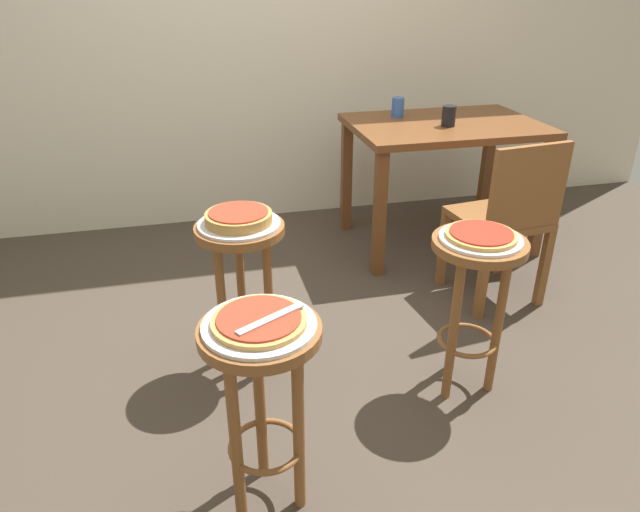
{
  "coord_description": "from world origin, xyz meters",
  "views": [
    {
      "loc": [
        -0.46,
        -2.11,
        1.55
      ],
      "look_at": [
        -0.02,
        -0.26,
        0.59
      ],
      "focal_mm": 32.28,
      "sensor_mm": 36.0,
      "label": 1
    }
  ],
  "objects_px": {
    "condiment_shaker": "(452,116)",
    "pizza_server_knife": "(271,318)",
    "serving_plate_foreground": "(259,325)",
    "pizza_foreground": "(259,320)",
    "serving_plate_middle": "(481,239)",
    "cup_near_edge": "(449,116)",
    "stool_middle": "(474,283)",
    "pizza_leftside": "(239,217)",
    "stool_leftside": "(242,267)",
    "serving_plate_leftside": "(239,224)",
    "cup_far_edge": "(398,107)",
    "pizza_middle": "(481,235)",
    "stool_foreground": "(262,379)",
    "wooden_chair": "(507,216)",
    "dining_table": "(444,141)"
  },
  "relations": [
    {
      "from": "pizza_leftside",
      "to": "pizza_server_knife",
      "type": "relative_size",
      "value": 1.17
    },
    {
      "from": "condiment_shaker",
      "to": "pizza_server_knife",
      "type": "bearing_deg",
      "value": -127.95
    },
    {
      "from": "pizza_middle",
      "to": "serving_plate_middle",
      "type": "bearing_deg",
      "value": 90.0
    },
    {
      "from": "serving_plate_leftside",
      "to": "cup_far_edge",
      "type": "xyz_separation_m",
      "value": [
        1.08,
        1.18,
        0.14
      ]
    },
    {
      "from": "serving_plate_foreground",
      "to": "pizza_foreground",
      "type": "relative_size",
      "value": 1.2
    },
    {
      "from": "serving_plate_middle",
      "to": "pizza_leftside",
      "type": "height_order",
      "value": "pizza_leftside"
    },
    {
      "from": "wooden_chair",
      "to": "pizza_server_knife",
      "type": "relative_size",
      "value": 3.86
    },
    {
      "from": "stool_leftside",
      "to": "pizza_leftside",
      "type": "relative_size",
      "value": 2.56
    },
    {
      "from": "pizza_foreground",
      "to": "stool_middle",
      "type": "distance_m",
      "value": 0.96
    },
    {
      "from": "dining_table",
      "to": "condiment_shaker",
      "type": "relative_size",
      "value": 13.03
    },
    {
      "from": "stool_middle",
      "to": "condiment_shaker",
      "type": "distance_m",
      "value": 1.41
    },
    {
      "from": "stool_middle",
      "to": "cup_near_edge",
      "type": "relative_size",
      "value": 5.88
    },
    {
      "from": "wooden_chair",
      "to": "pizza_server_knife",
      "type": "bearing_deg",
      "value": -143.2
    },
    {
      "from": "serving_plate_middle",
      "to": "stool_leftside",
      "type": "height_order",
      "value": "serving_plate_middle"
    },
    {
      "from": "stool_leftside",
      "to": "cup_far_edge",
      "type": "distance_m",
      "value": 1.64
    },
    {
      "from": "stool_leftside",
      "to": "condiment_shaker",
      "type": "relative_size",
      "value": 7.94
    },
    {
      "from": "condiment_shaker",
      "to": "pizza_foreground",
      "type": "bearing_deg",
      "value": -128.91
    },
    {
      "from": "stool_middle",
      "to": "pizza_server_knife",
      "type": "xyz_separation_m",
      "value": [
        -0.83,
        -0.39,
        0.22
      ]
    },
    {
      "from": "serving_plate_foreground",
      "to": "pizza_foreground",
      "type": "bearing_deg",
      "value": 0.0
    },
    {
      "from": "serving_plate_leftside",
      "to": "serving_plate_foreground",
      "type": "bearing_deg",
      "value": -91.96
    },
    {
      "from": "cup_far_edge",
      "to": "wooden_chair",
      "type": "distance_m",
      "value": 1.03
    },
    {
      "from": "pizza_foreground",
      "to": "serving_plate_middle",
      "type": "xyz_separation_m",
      "value": [
        0.86,
        0.37,
        -0.02
      ]
    },
    {
      "from": "pizza_leftside",
      "to": "cup_far_edge",
      "type": "distance_m",
      "value": 1.61
    },
    {
      "from": "serving_plate_leftside",
      "to": "pizza_foreground",
      "type": "bearing_deg",
      "value": -91.96
    },
    {
      "from": "cup_far_edge",
      "to": "condiment_shaker",
      "type": "relative_size",
      "value": 1.35
    },
    {
      "from": "serving_plate_foreground",
      "to": "pizza_leftside",
      "type": "bearing_deg",
      "value": 88.04
    },
    {
      "from": "serving_plate_middle",
      "to": "wooden_chair",
      "type": "height_order",
      "value": "wooden_chair"
    },
    {
      "from": "pizza_foreground",
      "to": "dining_table",
      "type": "xyz_separation_m",
      "value": [
        1.32,
        1.7,
        -0.04
      ]
    },
    {
      "from": "cup_near_edge",
      "to": "wooden_chair",
      "type": "relative_size",
      "value": 0.13
    },
    {
      "from": "pizza_foreground",
      "to": "stool_foreground",
      "type": "bearing_deg",
      "value": 135.0
    },
    {
      "from": "stool_foreground",
      "to": "cup_far_edge",
      "type": "distance_m",
      "value": 2.22
    },
    {
      "from": "stool_middle",
      "to": "pizza_leftside",
      "type": "bearing_deg",
      "value": 157.9
    },
    {
      "from": "stool_middle",
      "to": "cup_near_edge",
      "type": "distance_m",
      "value": 1.36
    },
    {
      "from": "pizza_foreground",
      "to": "pizza_server_knife",
      "type": "bearing_deg",
      "value": -33.69
    },
    {
      "from": "wooden_chair",
      "to": "pizza_foreground",
      "type": "bearing_deg",
      "value": -144.38
    },
    {
      "from": "pizza_foreground",
      "to": "pizza_server_knife",
      "type": "relative_size",
      "value": 1.21
    },
    {
      "from": "dining_table",
      "to": "stool_leftside",
      "type": "bearing_deg",
      "value": -142.84
    },
    {
      "from": "serving_plate_leftside",
      "to": "condiment_shaker",
      "type": "xyz_separation_m",
      "value": [
        1.32,
        0.95,
        0.13
      ]
    },
    {
      "from": "serving_plate_middle",
      "to": "dining_table",
      "type": "relative_size",
      "value": 0.28
    },
    {
      "from": "stool_leftside",
      "to": "serving_plate_middle",
      "type": "bearing_deg",
      "value": -22.1
    },
    {
      "from": "stool_foreground",
      "to": "pizza_middle",
      "type": "height_order",
      "value": "pizza_middle"
    },
    {
      "from": "serving_plate_middle",
      "to": "cup_near_edge",
      "type": "height_order",
      "value": "cup_near_edge"
    },
    {
      "from": "cup_near_edge",
      "to": "dining_table",
      "type": "bearing_deg",
      "value": 73.94
    },
    {
      "from": "pizza_middle",
      "to": "dining_table",
      "type": "xyz_separation_m",
      "value": [
        0.46,
        1.33,
        -0.04
      ]
    },
    {
      "from": "serving_plate_foreground",
      "to": "pizza_server_knife",
      "type": "relative_size",
      "value": 1.45
    },
    {
      "from": "serving_plate_middle",
      "to": "dining_table",
      "type": "height_order",
      "value": "dining_table"
    },
    {
      "from": "serving_plate_middle",
      "to": "serving_plate_leftside",
      "type": "xyz_separation_m",
      "value": [
        -0.84,
        0.34,
        0.0
      ]
    },
    {
      "from": "stool_leftside",
      "to": "serving_plate_leftside",
      "type": "height_order",
      "value": "serving_plate_leftside"
    },
    {
      "from": "stool_foreground",
      "to": "cup_far_edge",
      "type": "xyz_separation_m",
      "value": [
        1.1,
        1.9,
        0.33
      ]
    },
    {
      "from": "stool_middle",
      "to": "pizza_leftside",
      "type": "relative_size",
      "value": 2.56
    }
  ]
}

